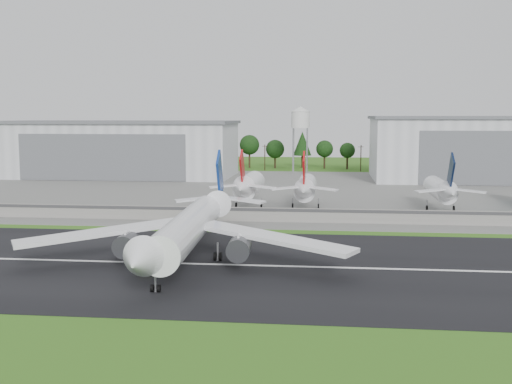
# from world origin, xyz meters

# --- Properties ---
(ground) EXTENTS (600.00, 600.00, 0.00)m
(ground) POSITION_xyz_m (0.00, 0.00, 0.00)
(ground) COLOR #336016
(ground) RESTS_ON ground
(runway) EXTENTS (320.00, 60.00, 0.10)m
(runway) POSITION_xyz_m (0.00, 10.00, 0.05)
(runway) COLOR black
(runway) RESTS_ON ground
(runway_centerline) EXTENTS (220.00, 1.00, 0.02)m
(runway_centerline) POSITION_xyz_m (0.00, 10.00, 0.11)
(runway_centerline) COLOR white
(runway_centerline) RESTS_ON runway
(apron) EXTENTS (320.00, 150.00, 0.10)m
(apron) POSITION_xyz_m (0.00, 120.00, 0.05)
(apron) COLOR slate
(apron) RESTS_ON ground
(blast_fence) EXTENTS (240.00, 0.61, 3.50)m
(blast_fence) POSITION_xyz_m (0.00, 54.99, 1.81)
(blast_fence) COLOR gray
(blast_fence) RESTS_ON ground
(hangar_west) EXTENTS (97.00, 44.00, 23.20)m
(hangar_west) POSITION_xyz_m (-80.00, 164.92, 11.63)
(hangar_west) COLOR silver
(hangar_west) RESTS_ON ground
(hangar_east) EXTENTS (102.00, 47.00, 25.20)m
(hangar_east) POSITION_xyz_m (75.00, 164.92, 12.63)
(hangar_east) COLOR silver
(hangar_east) RESTS_ON ground
(water_tower) EXTENTS (8.40, 8.40, 29.40)m
(water_tower) POSITION_xyz_m (-5.00, 185.00, 24.55)
(water_tower) COLOR #99999E
(water_tower) RESTS_ON ground
(utility_poles) EXTENTS (230.00, 3.00, 12.00)m
(utility_poles) POSITION_xyz_m (0.00, 200.00, 0.00)
(utility_poles) COLOR black
(utility_poles) RESTS_ON ground
(treeline) EXTENTS (320.00, 16.00, 22.00)m
(treeline) POSITION_xyz_m (0.00, 215.00, 0.00)
(treeline) COLOR black
(treeline) RESTS_ON ground
(main_airliner) EXTENTS (57.23, 59.19, 18.17)m
(main_airliner) POSITION_xyz_m (-16.34, 9.56, 4.89)
(main_airliner) COLOR white
(main_airliner) RESTS_ON runway
(ground_vehicle) EXTENTS (4.76, 2.36, 1.30)m
(ground_vehicle) POSITION_xyz_m (-20.19, 1.74, 0.75)
(ground_vehicle) COLOR #BADB19
(ground_vehicle) RESTS_ON runway
(parked_jet_red_a) EXTENTS (7.36, 31.29, 16.85)m
(parked_jet_red_a) POSITION_xyz_m (-14.36, 76.58, 6.33)
(parked_jet_red_a) COLOR white
(parked_jet_red_a) RESTS_ON ground
(parked_jet_red_b) EXTENTS (7.36, 31.29, 16.55)m
(parked_jet_red_b) POSITION_xyz_m (1.24, 76.54, 6.05)
(parked_jet_red_b) COLOR silver
(parked_jet_red_b) RESTS_ON ground
(parked_jet_navy) EXTENTS (7.36, 31.29, 16.42)m
(parked_jet_navy) POSITION_xyz_m (37.06, 76.52, 5.93)
(parked_jet_navy) COLOR white
(parked_jet_navy) RESTS_ON ground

